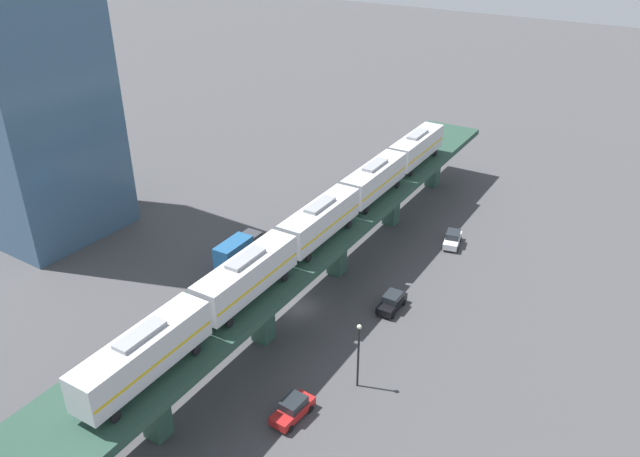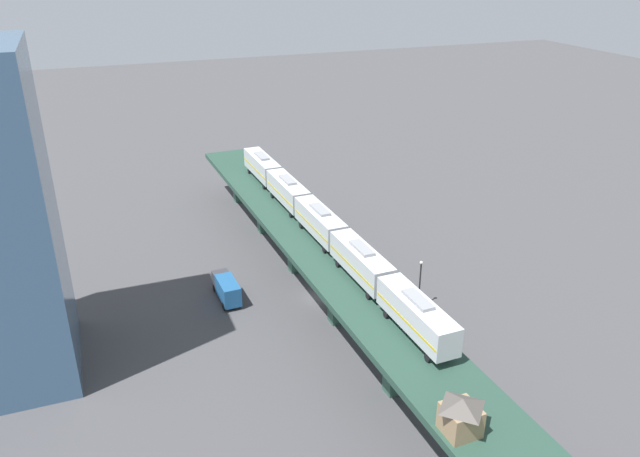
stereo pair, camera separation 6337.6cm
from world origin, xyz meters
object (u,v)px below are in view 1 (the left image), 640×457
at_px(street_car_black, 392,302).
at_px(delivery_truck, 238,250).
at_px(office_tower, 26,98).
at_px(street_car_white, 453,239).
at_px(street_car_red, 293,409).
at_px(subway_train, 320,220).
at_px(street_lamp, 358,350).

bearing_deg(street_car_black, delivery_truck, 4.06).
height_order(street_car_black, office_tower, office_tower).
bearing_deg(office_tower, street_car_white, -152.34).
distance_m(street_car_red, delivery_truck, 27.14).
distance_m(street_car_black, office_tower, 51.09).
bearing_deg(office_tower, subway_train, -172.91).
distance_m(subway_train, street_lamp, 15.39).
bearing_deg(office_tower, delivery_truck, -166.45).
xyz_separation_m(subway_train, delivery_truck, (13.00, -1.54, -8.45)).
xyz_separation_m(street_car_white, street_car_black, (0.05, 16.94, 0.00)).
bearing_deg(office_tower, street_car_black, -170.47).
height_order(subway_train, delivery_truck, subway_train).
relative_size(street_lamp, office_tower, 0.19).
height_order(street_car_black, street_lamp, street_lamp).
distance_m(subway_train, street_car_red, 20.06).
height_order(subway_train, office_tower, office_tower).
distance_m(subway_train, street_car_black, 12.25).
bearing_deg(street_car_white, subway_train, 69.43).
bearing_deg(street_car_black, subway_train, 21.94).
xyz_separation_m(subway_train, street_car_white, (-7.48, -19.93, -9.28)).
xyz_separation_m(subway_train, street_lamp, (-10.36, 9.61, -6.11)).
height_order(street_car_white, street_car_black, same).
relative_size(street_car_black, delivery_truck, 0.61).
height_order(delivery_truck, office_tower, office_tower).
xyz_separation_m(subway_train, street_car_red, (-7.65, 16.05, -9.28)).
xyz_separation_m(street_lamp, office_tower, (50.42, -4.62, 13.89)).
height_order(street_lamp, office_tower, office_tower).
relative_size(subway_train, street_lamp, 9.00).
height_order(subway_train, street_car_white, subway_train).
bearing_deg(delivery_truck, street_car_black, -175.94).
distance_m(subway_train, delivery_truck, 15.58).
xyz_separation_m(street_car_black, street_lamp, (-2.93, 12.60, 3.17)).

